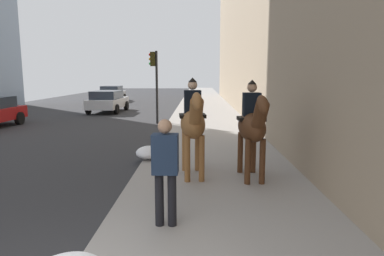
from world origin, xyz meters
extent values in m
ellipsoid|color=brown|center=(4.89, -1.42, 1.36)|extent=(1.55, 0.72, 0.66)
cylinder|color=brown|center=(4.46, -1.63, 0.64)|extent=(0.13, 0.13, 1.04)
cylinder|color=brown|center=(4.43, -1.31, 0.64)|extent=(0.13, 0.13, 1.04)
cylinder|color=brown|center=(5.36, -1.53, 0.64)|extent=(0.13, 0.13, 1.04)
cylinder|color=brown|center=(5.32, -1.22, 0.64)|extent=(0.13, 0.13, 1.04)
cylinder|color=brown|center=(4.12, -1.50, 1.71)|extent=(0.66, 0.35, 0.68)
ellipsoid|color=brown|center=(3.92, -1.53, 1.96)|extent=(0.65, 0.28, 0.49)
cylinder|color=black|center=(5.60, -1.35, 1.26)|extent=(0.29, 0.13, 0.55)
cube|color=black|center=(4.94, -1.42, 1.54)|extent=(0.50, 0.64, 0.08)
cube|color=black|center=(4.94, -1.42, 1.86)|extent=(0.32, 0.41, 0.55)
sphere|color=#D8AD8C|center=(4.94, -1.42, 2.25)|extent=(0.22, 0.22, 0.22)
cone|color=black|center=(4.94, -1.42, 2.37)|extent=(0.22, 0.22, 0.10)
ellipsoid|color=#4C2B16|center=(4.74, -2.76, 1.31)|extent=(1.53, 0.64, 0.66)
cylinder|color=#4C2B16|center=(4.30, -2.94, 0.62)|extent=(0.13, 0.13, 1.00)
cylinder|color=#4C2B16|center=(4.28, -2.63, 0.62)|extent=(0.13, 0.13, 1.00)
cylinder|color=#4C2B16|center=(5.20, -2.89, 0.62)|extent=(0.13, 0.13, 1.00)
cylinder|color=#4C2B16|center=(5.18, -2.57, 0.62)|extent=(0.13, 0.13, 1.00)
cylinder|color=#4C2B16|center=(3.97, -2.80, 1.66)|extent=(0.65, 0.32, 0.68)
ellipsoid|color=#4C2B16|center=(3.76, -2.82, 1.91)|extent=(0.64, 0.26, 0.49)
cylinder|color=black|center=(5.45, -2.72, 1.21)|extent=(0.29, 0.12, 0.55)
cube|color=black|center=(4.79, -2.76, 1.49)|extent=(0.47, 0.62, 0.08)
cube|color=black|center=(4.79, -2.76, 1.81)|extent=(0.30, 0.40, 0.55)
sphere|color=tan|center=(4.79, -2.76, 2.20)|extent=(0.22, 0.22, 0.22)
cone|color=black|center=(4.79, -2.76, 2.32)|extent=(0.21, 0.21, 0.10)
cylinder|color=black|center=(2.18, -0.94, 0.54)|extent=(0.14, 0.14, 0.85)
cylinder|color=black|center=(2.17, -1.14, 0.54)|extent=(0.14, 0.14, 0.85)
cube|color=#1E2D47|center=(2.17, -1.04, 1.28)|extent=(0.27, 0.41, 0.62)
sphere|color=tan|center=(2.17, -1.04, 1.71)|extent=(0.22, 0.22, 0.22)
cube|color=#B7BABF|center=(19.81, 4.48, 0.62)|extent=(4.24, 1.94, 0.60)
cube|color=#262D38|center=(19.56, 4.49, 1.18)|extent=(2.46, 1.67, 0.52)
cylinder|color=black|center=(21.13, 5.34, 0.32)|extent=(0.65, 0.24, 0.64)
cylinder|color=black|center=(21.08, 3.53, 0.32)|extent=(0.65, 0.24, 0.64)
cylinder|color=black|center=(18.54, 5.42, 0.32)|extent=(0.65, 0.24, 0.64)
cylinder|color=black|center=(18.48, 3.62, 0.32)|extent=(0.65, 0.24, 0.64)
cylinder|color=black|center=(13.89, 7.40, 0.32)|extent=(0.64, 0.23, 0.64)
cube|color=#B7BABF|center=(29.03, 6.60, 0.62)|extent=(4.36, 1.86, 0.60)
cube|color=#262D38|center=(29.30, 6.60, 1.18)|extent=(2.18, 1.63, 0.52)
cylinder|color=black|center=(27.68, 5.69, 0.32)|extent=(0.64, 0.22, 0.64)
cylinder|color=black|center=(27.69, 7.53, 0.32)|extent=(0.64, 0.22, 0.64)
cylinder|color=black|center=(30.38, 5.68, 0.32)|extent=(0.64, 0.22, 0.64)
cylinder|color=black|center=(30.39, 7.51, 0.32)|extent=(0.64, 0.22, 0.64)
cylinder|color=black|center=(14.35, 0.54, 1.83)|extent=(0.12, 0.12, 3.65)
cube|color=#2D280C|center=(14.35, 0.72, 3.25)|extent=(0.20, 0.24, 0.70)
sphere|color=red|center=(14.35, 0.85, 3.47)|extent=(0.14, 0.14, 0.14)
sphere|color=orange|center=(14.35, 0.85, 3.25)|extent=(0.14, 0.14, 0.14)
sphere|color=green|center=(14.35, 0.85, 3.03)|extent=(0.14, 0.14, 0.14)
ellipsoid|color=white|center=(6.59, -0.15, 0.29)|extent=(0.97, 0.75, 0.34)
camera|label=1|loc=(-2.96, -1.55, 2.49)|focal=32.08mm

